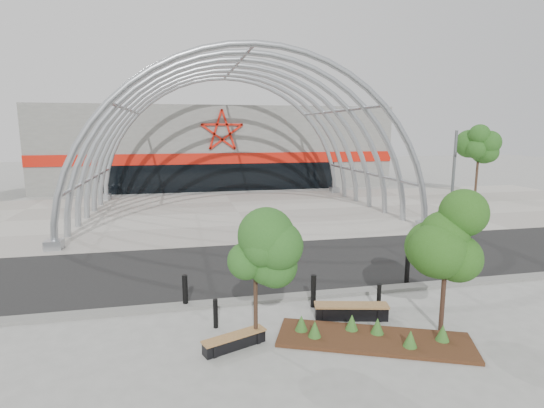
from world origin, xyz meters
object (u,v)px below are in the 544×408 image
object	(u,v)px
signal_pole	(453,179)
street_tree_1	(447,237)
bench_1	(351,312)
bollard_2	(313,291)
street_tree_0	(255,252)
bench_0	(235,342)

from	to	relation	value
signal_pole	street_tree_1	world-z (taller)	signal_pole
bench_1	bollard_2	distance (m)	1.45
street_tree_1	street_tree_0	bearing A→B (deg)	174.09
bench_1	bollard_2	size ratio (longest dim) A/B	2.14
street_tree_1	bench_0	bearing A→B (deg)	177.03
signal_pole	street_tree_1	size ratio (longest dim) A/B	1.45
bench_1	bench_0	bearing A→B (deg)	-164.85
bench_1	bollard_2	bearing A→B (deg)	128.07
signal_pole	bench_1	world-z (taller)	signal_pole
street_tree_1	bollard_2	distance (m)	4.57
signal_pole	street_tree_1	bearing A→B (deg)	-125.56
street_tree_1	signal_pole	bearing A→B (deg)	54.44
street_tree_0	bench_1	distance (m)	3.98
street_tree_0	bench_0	distance (m)	2.47
signal_pole	bench_0	xyz separation A→B (m)	(-13.91, -10.76, -2.81)
signal_pole	street_tree_0	size ratio (longest dim) A/B	1.61
signal_pole	bench_1	xyz separation A→B (m)	(-10.15, -9.74, -2.77)
bollard_2	bench_1	bearing A→B (deg)	-51.93
street_tree_1	bench_1	world-z (taller)	street_tree_1
street_tree_1	bench_1	distance (m)	3.68
street_tree_1	bollard_2	world-z (taller)	street_tree_1
street_tree_0	signal_pole	bearing A→B (deg)	38.37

